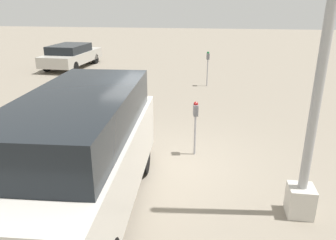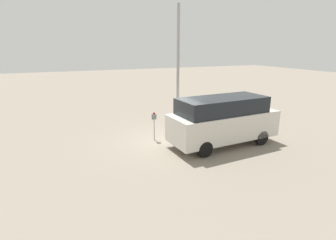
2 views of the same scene
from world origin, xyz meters
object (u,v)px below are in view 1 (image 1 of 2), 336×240
Objects in this scene: parking_meter_near at (195,116)px; parking_meter_far at (208,61)px; car_distant at (71,55)px; lamp_post at (316,101)px; parked_van at (82,152)px.

parking_meter_near is 7.01m from parking_meter_far.
car_distant is (-10.28, -7.67, -0.31)m from parking_meter_near.
lamp_post is at bearing 33.90° from parking_meter_near.
parked_van is (9.62, -1.86, 0.05)m from parking_meter_far.
parking_meter_far reaches higher than car_distant.
parking_meter_far is at bearing 165.89° from parked_van.
parking_meter_near is 3.15m from lamp_post.
parking_meter_near is 0.89× the size of parking_meter_far.
parking_meter_near is 3.16m from parked_van.
lamp_post is at bearing 2.96° from parking_meter_far.
lamp_post is 15.83m from car_distant.
parking_meter_near is 0.30× the size of car_distant.
parked_van is (2.61, -1.77, 0.17)m from parking_meter_near.
parking_meter_far is 0.24× the size of lamp_post.
parking_meter_far is at bearing 170.47° from parking_meter_near.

